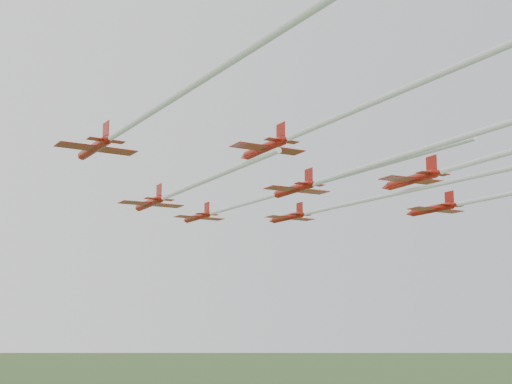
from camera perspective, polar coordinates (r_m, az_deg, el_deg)
jet_lead at (r=106.13m, az=-0.31°, el=-0.77°), size 10.93×67.66×2.57m
jet_row2_left at (r=96.48m, az=-6.82°, el=-0.20°), size 9.88×43.11×2.74m
jet_row2_right at (r=98.54m, az=8.83°, el=-0.64°), size 9.55×67.74×2.42m
jet_row3_left at (r=68.99m, az=-8.48°, el=6.29°), size 10.15×63.69×2.72m
jet_row3_mid at (r=89.33m, az=6.08°, el=1.15°), size 10.21×44.79×2.71m
jet_row3_right at (r=103.36m, az=18.26°, el=-0.42°), size 11.57×51.88×2.72m
jet_row4_left at (r=69.24m, az=4.69°, el=5.19°), size 9.36×44.47×2.45m
jet_row4_right at (r=81.53m, az=19.16°, el=2.90°), size 15.97×62.94×2.88m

